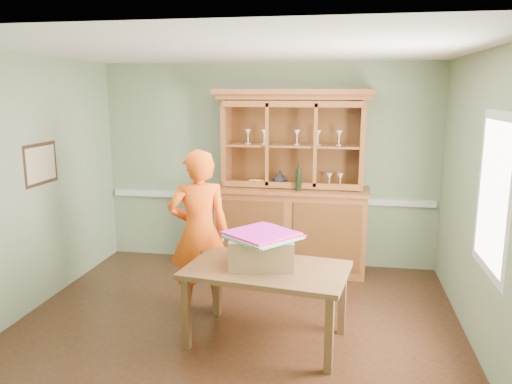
% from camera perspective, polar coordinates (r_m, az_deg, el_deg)
% --- Properties ---
extents(floor, '(4.50, 4.50, 0.00)m').
position_cam_1_polar(floor, '(5.24, -2.26, -14.94)').
color(floor, '#412515').
rests_on(floor, ground).
extents(ceiling, '(4.50, 4.50, 0.00)m').
position_cam_1_polar(ceiling, '(4.71, -2.53, 15.95)').
color(ceiling, white).
rests_on(ceiling, wall_back).
extents(wall_back, '(4.50, 0.00, 4.50)m').
position_cam_1_polar(wall_back, '(6.73, 1.31, 3.11)').
color(wall_back, gray).
rests_on(wall_back, floor).
extents(wall_left, '(0.00, 4.00, 4.00)m').
position_cam_1_polar(wall_left, '(5.72, -24.99, 0.50)').
color(wall_left, gray).
rests_on(wall_left, floor).
extents(wall_right, '(0.00, 4.00, 4.00)m').
position_cam_1_polar(wall_right, '(4.84, 24.60, -1.29)').
color(wall_right, gray).
rests_on(wall_right, floor).
extents(wall_front, '(4.50, 0.00, 4.50)m').
position_cam_1_polar(wall_front, '(2.95, -10.93, -8.29)').
color(wall_front, gray).
rests_on(wall_front, floor).
extents(chair_rail, '(4.41, 0.05, 0.08)m').
position_cam_1_polar(chair_rail, '(6.79, 1.26, -0.68)').
color(chair_rail, silver).
rests_on(chair_rail, wall_back).
extents(framed_map, '(0.03, 0.60, 0.46)m').
position_cam_1_polar(framed_map, '(5.92, -23.34, 2.95)').
color(framed_map, '#331F14').
rests_on(framed_map, wall_left).
extents(window_panel, '(0.03, 0.96, 1.36)m').
position_cam_1_polar(window_panel, '(4.52, 25.42, -0.26)').
color(window_panel, silver).
rests_on(window_panel, wall_right).
extents(china_hutch, '(2.00, 0.66, 2.35)m').
position_cam_1_polar(china_hutch, '(6.52, 4.04, -1.90)').
color(china_hutch, brown).
rests_on(china_hutch, floor).
extents(dining_table, '(1.57, 1.08, 0.73)m').
position_cam_1_polar(dining_table, '(4.69, 1.22, -9.61)').
color(dining_table, brown).
rests_on(dining_table, floor).
extents(cardboard_box, '(0.64, 0.54, 0.28)m').
position_cam_1_polar(cardboard_box, '(4.68, 0.70, -6.73)').
color(cardboard_box, '#916E4A').
rests_on(cardboard_box, dining_table).
extents(kite_stack, '(0.77, 0.77, 0.04)m').
position_cam_1_polar(kite_stack, '(4.60, 0.73, -4.95)').
color(kite_stack, green).
rests_on(kite_stack, cardboard_box).
extents(person, '(0.75, 0.61, 1.76)m').
position_cam_1_polar(person, '(5.27, -6.51, -4.62)').
color(person, '#FF5910').
rests_on(person, floor).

